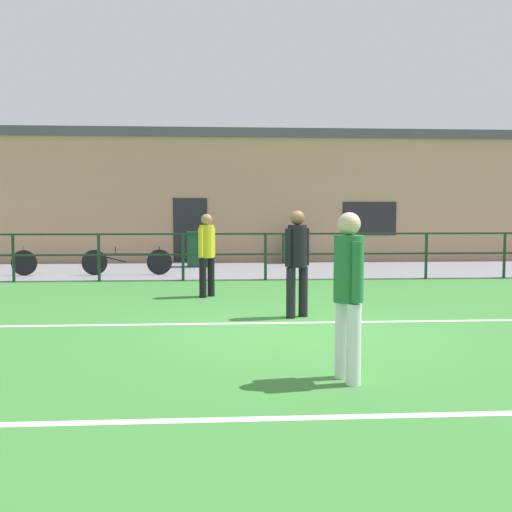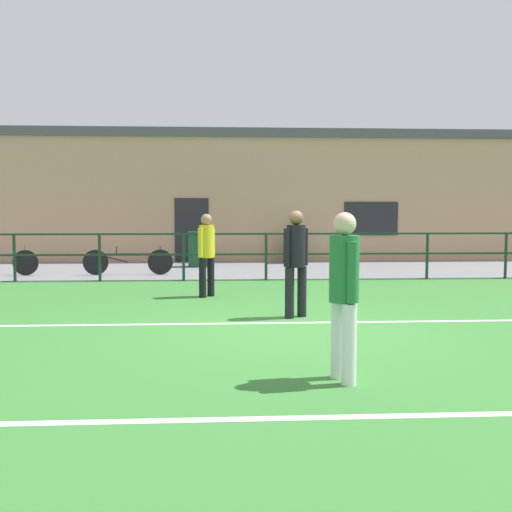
{
  "view_description": "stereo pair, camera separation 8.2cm",
  "coord_description": "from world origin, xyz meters",
  "px_view_note": "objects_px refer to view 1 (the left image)",
  "views": [
    {
      "loc": [
        -1.13,
        -8.05,
        1.67
      ],
      "look_at": [
        -0.36,
        4.04,
        0.74
      ],
      "focal_mm": 40.77,
      "sensor_mm": 36.0,
      "label": 1
    },
    {
      "loc": [
        -1.05,
        -8.05,
        1.67
      ],
      "look_at": [
        -0.36,
        4.04,
        0.74
      ],
      "focal_mm": 40.77,
      "sensor_mm": 36.0,
      "label": 2
    }
  ],
  "objects_px": {
    "player_goalkeeper": "(297,257)",
    "trash_bin_0": "(198,249)",
    "bicycle_parked_1": "(127,262)",
    "player_winger": "(207,250)",
    "trash_bin_1": "(291,248)",
    "player_striker": "(348,286)"
  },
  "relations": [
    {
      "from": "bicycle_parked_1",
      "to": "trash_bin_1",
      "type": "xyz_separation_m",
      "value": [
        4.7,
        3.18,
        0.14
      ]
    },
    {
      "from": "player_winger",
      "to": "trash_bin_1",
      "type": "height_order",
      "value": "player_winger"
    },
    {
      "from": "player_goalkeeper",
      "to": "trash_bin_0",
      "type": "relative_size",
      "value": 1.62
    },
    {
      "from": "trash_bin_0",
      "to": "player_winger",
      "type": "bearing_deg",
      "value": -86.46
    },
    {
      "from": "player_goalkeeper",
      "to": "player_winger",
      "type": "bearing_deg",
      "value": -89.48
    },
    {
      "from": "trash_bin_1",
      "to": "trash_bin_0",
      "type": "bearing_deg",
      "value": -160.21
    },
    {
      "from": "player_striker",
      "to": "trash_bin_1",
      "type": "relative_size",
      "value": 1.75
    },
    {
      "from": "player_winger",
      "to": "trash_bin_1",
      "type": "distance_m",
      "value": 7.56
    },
    {
      "from": "player_striker",
      "to": "trash_bin_0",
      "type": "relative_size",
      "value": 1.59
    },
    {
      "from": "bicycle_parked_1",
      "to": "trash_bin_0",
      "type": "bearing_deg",
      "value": 50.08
    },
    {
      "from": "trash_bin_1",
      "to": "player_goalkeeper",
      "type": "bearing_deg",
      "value": -96.51
    },
    {
      "from": "player_striker",
      "to": "player_goalkeeper",
      "type": "bearing_deg",
      "value": -13.76
    },
    {
      "from": "trash_bin_1",
      "to": "player_winger",
      "type": "bearing_deg",
      "value": -109.65
    },
    {
      "from": "player_winger",
      "to": "trash_bin_0",
      "type": "relative_size",
      "value": 1.56
    },
    {
      "from": "player_winger",
      "to": "trash_bin_0",
      "type": "height_order",
      "value": "player_winger"
    },
    {
      "from": "player_goalkeeper",
      "to": "player_winger",
      "type": "relative_size",
      "value": 1.04
    },
    {
      "from": "player_goalkeeper",
      "to": "trash_bin_0",
      "type": "height_order",
      "value": "player_goalkeeper"
    },
    {
      "from": "player_winger",
      "to": "player_striker",
      "type": "bearing_deg",
      "value": 54.87
    },
    {
      "from": "player_goalkeeper",
      "to": "bicycle_parked_1",
      "type": "height_order",
      "value": "player_goalkeeper"
    },
    {
      "from": "player_goalkeeper",
      "to": "bicycle_parked_1",
      "type": "xyz_separation_m",
      "value": [
        -3.63,
        6.23,
        -0.59
      ]
    },
    {
      "from": "trash_bin_0",
      "to": "trash_bin_1",
      "type": "xyz_separation_m",
      "value": [
        2.91,
        1.05,
        -0.05
      ]
    },
    {
      "from": "player_striker",
      "to": "bicycle_parked_1",
      "type": "distance_m",
      "value": 10.38
    }
  ]
}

